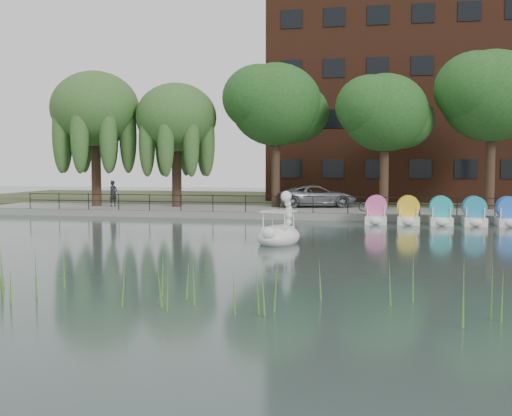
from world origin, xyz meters
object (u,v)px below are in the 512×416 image
(pedestrian, at_px, (113,192))
(swan_boat, at_px, (279,232))
(minivan, at_px, (317,195))
(bicycle, at_px, (373,203))

(pedestrian, height_order, swan_boat, pedestrian)
(minivan, bearing_deg, bicycle, -146.23)
(bicycle, bearing_deg, swan_boat, 154.42)
(minivan, xyz_separation_m, pedestrian, (-13.41, -2.12, 0.17))
(bicycle, xyz_separation_m, swan_boat, (-3.51, -13.16, -0.44))
(minivan, distance_m, swan_boat, 16.39)
(bicycle, distance_m, pedestrian, 17.12)
(bicycle, bearing_deg, pedestrian, 75.69)
(minivan, relative_size, swan_boat, 2.12)
(pedestrian, bearing_deg, minivan, -56.54)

